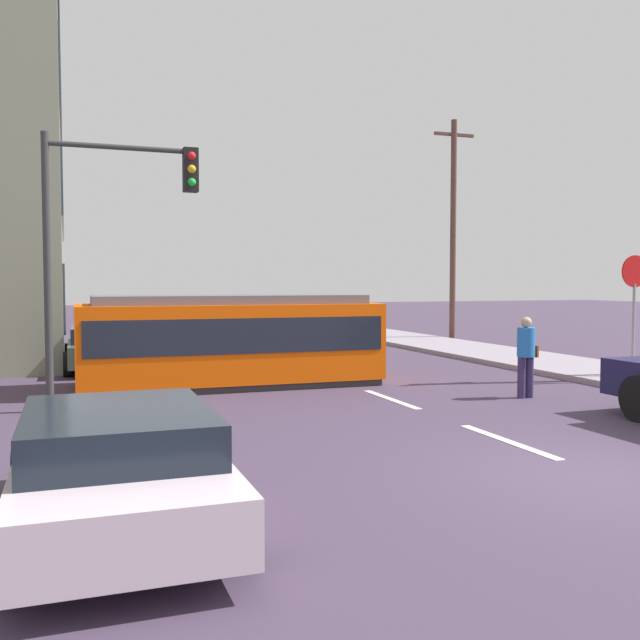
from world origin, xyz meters
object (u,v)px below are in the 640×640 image
object	(u,v)px
parked_sedan_near	(118,466)
utility_pole_mid	(453,226)
stop_sign	(634,290)
traffic_light_mast	(110,219)
pedestrian_crossing	(526,352)
streetcar_tram	(230,339)
city_bus	(240,322)
parked_sedan_far	(104,330)
parked_sedan_mid	(104,347)

from	to	relation	value
parked_sedan_near	utility_pole_mid	size ratio (longest dim) A/B	0.45
stop_sign	traffic_light_mast	bearing A→B (deg)	177.20
pedestrian_crossing	stop_sign	size ratio (longest dim) A/B	0.58
streetcar_tram	stop_sign	distance (m)	9.63
streetcar_tram	city_bus	size ratio (longest dim) A/B	1.21
parked_sedan_near	traffic_light_mast	bearing A→B (deg)	86.98
streetcar_tram	parked_sedan_far	xyz separation A→B (m)	(-2.23, 10.92, -0.46)
parked_sedan_mid	utility_pole_mid	bearing A→B (deg)	21.41
city_bus	parked_sedan_mid	xyz separation A→B (m)	(-4.47, -2.76, -0.46)
streetcar_tram	stop_sign	size ratio (longest dim) A/B	2.36
pedestrian_crossing	traffic_light_mast	xyz separation A→B (m)	(-8.08, 1.65, 2.62)
parked_sedan_mid	utility_pole_mid	world-z (taller)	utility_pole_mid
parked_sedan_mid	parked_sedan_far	world-z (taller)	same
streetcar_tram	utility_pole_mid	world-z (taller)	utility_pole_mid
parked_sedan_near	parked_sedan_far	size ratio (longest dim) A/B	0.97
parked_sedan_far	traffic_light_mast	bearing A→B (deg)	-92.30
parked_sedan_far	traffic_light_mast	size ratio (longest dim) A/B	0.83
parked_sedan_near	parked_sedan_far	distance (m)	19.92
parked_sedan_mid	stop_sign	world-z (taller)	stop_sign
streetcar_tram	traffic_light_mast	xyz separation A→B (m)	(-2.75, -2.18, 2.49)
parked_sedan_mid	traffic_light_mast	world-z (taller)	traffic_light_mast
parked_sedan_near	utility_pole_mid	bearing A→B (deg)	51.69
stop_sign	utility_pole_mid	xyz separation A→B (m)	(2.32, 12.25, 2.49)
parked_sedan_near	parked_sedan_mid	distance (m)	12.95
city_bus	stop_sign	xyz separation A→B (m)	(7.29, -9.48, 1.11)
city_bus	traffic_light_mast	bearing A→B (deg)	-117.40
city_bus	parked_sedan_near	size ratio (longest dim) A/B	1.38
stop_sign	parked_sedan_mid	bearing A→B (deg)	150.24
city_bus	parked_sedan_near	xyz separation A→B (m)	(-4.97, -15.70, -0.46)
parked_sedan_near	parked_sedan_far	xyz separation A→B (m)	(0.88, 19.90, 0.00)
parked_sedan_mid	stop_sign	xyz separation A→B (m)	(11.76, -6.72, 1.57)
stop_sign	parked_sedan_far	bearing A→B (deg)	129.77
streetcar_tram	city_bus	distance (m)	6.98
traffic_light_mast	utility_pole_mid	world-z (taller)	utility_pole_mid
city_bus	stop_sign	distance (m)	12.02
city_bus	traffic_light_mast	world-z (taller)	traffic_light_mast
stop_sign	traffic_light_mast	xyz separation A→B (m)	(-11.91, 0.58, 1.37)
parked_sedan_mid	city_bus	bearing A→B (deg)	31.73
stop_sign	streetcar_tram	bearing A→B (deg)	163.22
parked_sedan_far	utility_pole_mid	xyz separation A→B (m)	(13.71, -1.44, 4.06)
pedestrian_crossing	traffic_light_mast	size ratio (longest dim) A/B	0.33
streetcar_tram	stop_sign	bearing A→B (deg)	-16.78
traffic_light_mast	city_bus	bearing A→B (deg)	62.60
parked_sedan_near	parked_sedan_mid	size ratio (longest dim) A/B	1.01
stop_sign	traffic_light_mast	world-z (taller)	traffic_light_mast
parked_sedan_near	parked_sedan_mid	bearing A→B (deg)	87.75
traffic_light_mast	streetcar_tram	bearing A→B (deg)	38.38
streetcar_tram	pedestrian_crossing	bearing A→B (deg)	-35.71
city_bus	parked_sedan_far	world-z (taller)	city_bus
streetcar_tram	parked_sedan_near	world-z (taller)	streetcar_tram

